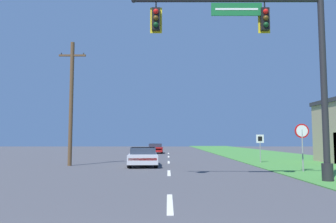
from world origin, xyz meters
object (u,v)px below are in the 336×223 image
(route_sign_post, at_px, (259,142))
(utility_pole_near, at_px, (71,101))
(far_car, at_px, (155,148))
(car_ahead, at_px, (143,156))
(stop_sign, at_px, (301,137))
(signal_mast, at_px, (278,58))

(route_sign_post, xyz_separation_m, utility_pole_near, (-13.21, -2.44, 2.76))
(far_car, bearing_deg, utility_pole_near, -103.78)
(car_ahead, xyz_separation_m, route_sign_post, (8.39, 2.56, 0.92))
(stop_sign, relative_size, route_sign_post, 1.23)
(signal_mast, xyz_separation_m, route_sign_post, (2.17, 10.72, -3.56))
(signal_mast, relative_size, stop_sign, 3.36)
(stop_sign, xyz_separation_m, utility_pole_near, (-13.56, 4.28, 2.42))
(signal_mast, relative_size, route_sign_post, 4.14)
(utility_pole_near, bearing_deg, far_car, 76.22)
(route_sign_post, bearing_deg, stop_sign, -87.03)
(far_car, relative_size, route_sign_post, 2.24)
(far_car, bearing_deg, route_sign_post, -64.44)
(utility_pole_near, bearing_deg, route_sign_post, 10.46)
(stop_sign, bearing_deg, route_sign_post, 92.97)
(signal_mast, xyz_separation_m, far_car, (-6.17, 28.15, -4.48))
(signal_mast, xyz_separation_m, utility_pole_near, (-11.05, 8.28, -0.80))
(stop_sign, relative_size, utility_pole_near, 0.30)
(far_car, distance_m, stop_sign, 25.70)
(car_ahead, distance_m, route_sign_post, 8.82)
(car_ahead, xyz_separation_m, stop_sign, (8.74, -4.16, 1.26))
(signal_mast, distance_m, far_car, 29.17)
(signal_mast, distance_m, car_ahead, 11.19)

